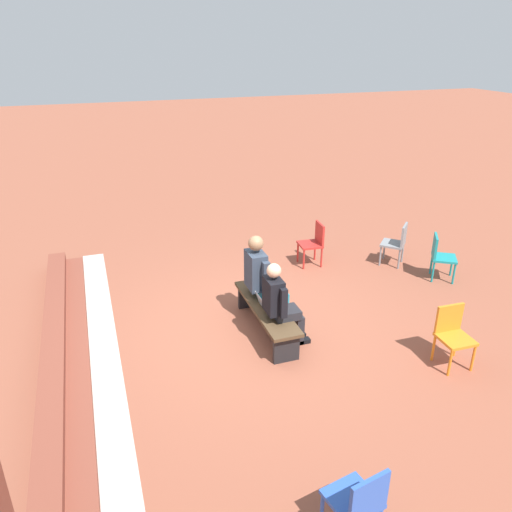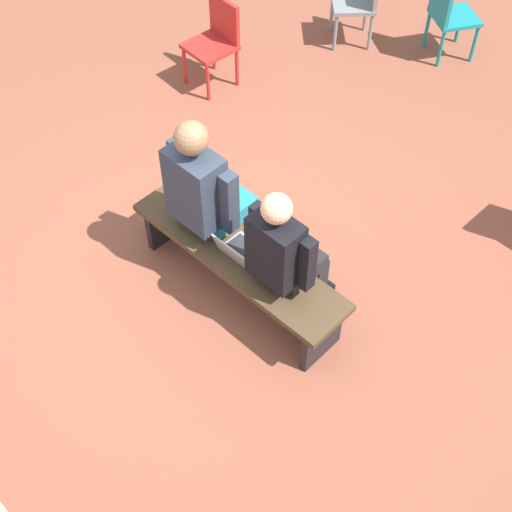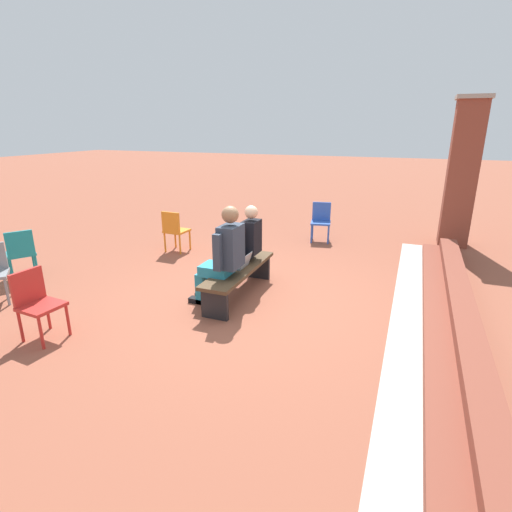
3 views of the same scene
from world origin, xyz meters
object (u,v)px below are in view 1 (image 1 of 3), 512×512
Objects in this scene: bench at (266,311)px; plastic_chair_foreground at (314,241)px; person_student at (280,302)px; plastic_chair_by_pillar at (440,254)px; plastic_chair_mid_courtyard at (359,500)px; person_adult at (263,276)px; laptop at (266,304)px; plastic_chair_far_left at (397,242)px; plastic_chair_near_bench_left at (453,332)px.

bench is 2.65m from plastic_chair_foreground.
person_student is (-0.39, -0.07, 0.35)m from bench.
plastic_chair_mid_courtyard is (-4.14, 4.05, 0.00)m from plastic_chair_by_pillar.
person_adult is 2.35m from plastic_chair_foreground.
laptop is 0.38× the size of plastic_chair_foreground.
plastic_chair_far_left is 1.00× the size of plastic_chair_by_pillar.
plastic_chair_far_left and plastic_chair_by_pillar have the same top height.
plastic_chair_near_bench_left is (-1.91, -2.03, -0.27)m from person_adult.
laptop is 3.70m from plastic_chair_by_pillar.
plastic_chair_mid_courtyard is (-3.83, 0.51, -0.27)m from person_adult.
plastic_chair_by_pillar and plastic_chair_mid_courtyard have the same top height.
plastic_chair_foreground and plastic_chair_near_bench_left have the same top height.
laptop is 2.60m from plastic_chair_near_bench_left.
laptop is 2.68m from plastic_chair_foreground.
plastic_chair_far_left is at bearing -65.23° from laptop.
plastic_chair_by_pillar is at bearing -84.95° from person_adult.
plastic_chair_by_pillar is 1.00× the size of plastic_chair_foreground.
person_student reaches higher than plastic_chair_foreground.
person_adult is 1.71× the size of plastic_chair_by_pillar.
plastic_chair_far_left is (1.46, -3.23, 0.13)m from bench.
plastic_chair_far_left is (1.85, -3.17, -0.22)m from person_student.
plastic_chair_near_bench_left is at bearing -126.44° from bench.
plastic_chair_far_left is 1.00× the size of plastic_chair_mid_courtyard.
plastic_chair_far_left is at bearing -65.72° from bench.
plastic_chair_mid_courtyard is 1.00× the size of plastic_chair_near_bench_left.
plastic_chair_by_pillar is 1.00× the size of plastic_chair_near_bench_left.
plastic_chair_near_bench_left is at bearing 145.57° from plastic_chair_by_pillar.
bench is at bearing 139.35° from plastic_chair_foreground.
person_student is at bearing -9.16° from plastic_chair_mid_courtyard.
plastic_chair_mid_courtyard is at bearing 135.64° from plastic_chair_by_pillar.
person_adult is 1.71× the size of plastic_chair_mid_courtyard.
plastic_chair_far_left is 6.15m from plastic_chair_mid_courtyard.
plastic_chair_foreground is (2.00, -1.72, 0.13)m from bench.
laptop is at bearing 12.56° from person_student.
plastic_chair_far_left reaches higher than laptop.
laptop is at bearing 167.90° from person_adult.
person_adult is at bearing -12.10° from laptop.
plastic_chair_mid_courtyard is at bearing 173.02° from laptop.
plastic_chair_foreground is at bearing -34.70° from person_student.
plastic_chair_by_pillar is at bearing -79.52° from bench.
plastic_chair_far_left is at bearing -109.84° from plastic_chair_foreground.
person_adult is at bearing 109.23° from plastic_chair_far_left.
bench is at bearing 53.56° from plastic_chair_near_bench_left.
plastic_chair_far_left is 1.61m from plastic_chair_foreground.
person_student is at bearing 179.43° from person_adult.
plastic_chair_near_bench_left is (-2.22, 1.52, 0.00)m from plastic_chair_by_pillar.
plastic_chair_foreground is (2.39, -1.66, -0.22)m from person_student.
person_student is 1.56× the size of plastic_chair_foreground.
laptop is 0.38× the size of plastic_chair_mid_courtyard.
person_adult is at bearing 46.76° from plastic_chair_near_bench_left.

